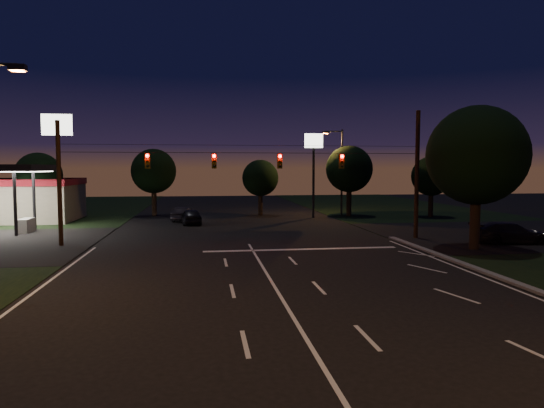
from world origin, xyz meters
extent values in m
plane|color=black|center=(0.00, 0.00, 0.00)|extent=(140.00, 140.00, 0.00)
cube|color=black|center=(20.00, 16.00, 0.00)|extent=(20.00, 16.00, 0.02)
cube|color=silver|center=(0.00, -6.00, 0.01)|extent=(0.14, 40.00, 0.01)
cube|color=silver|center=(3.00, 11.50, 0.01)|extent=(12.00, 0.50, 0.01)
cylinder|color=black|center=(12.00, 15.00, 0.00)|extent=(0.30, 0.30, 9.00)
cylinder|color=black|center=(-12.00, 15.00, 0.00)|extent=(0.28, 0.28, 8.00)
cylinder|color=black|center=(0.00, 15.00, 6.00)|extent=(24.00, 0.03, 0.03)
cylinder|color=black|center=(0.00, 15.00, 6.50)|extent=(24.00, 0.02, 0.02)
cube|color=#3F3307|center=(-6.50, 15.00, 5.45)|extent=(0.32, 0.26, 1.00)
sphere|color=#FF0705|center=(-6.50, 14.84, 5.78)|extent=(0.22, 0.22, 0.22)
sphere|color=black|center=(-6.50, 14.84, 5.45)|extent=(0.20, 0.20, 0.20)
sphere|color=black|center=(-6.50, 14.84, 5.12)|extent=(0.20, 0.20, 0.20)
cube|color=#3F3307|center=(-2.20, 15.00, 5.45)|extent=(0.32, 0.26, 1.00)
sphere|color=#FF0705|center=(-2.20, 14.84, 5.78)|extent=(0.22, 0.22, 0.22)
sphere|color=black|center=(-2.20, 14.84, 5.45)|extent=(0.20, 0.20, 0.20)
sphere|color=black|center=(-2.20, 14.84, 5.12)|extent=(0.20, 0.20, 0.20)
cube|color=#3F3307|center=(2.20, 15.00, 5.45)|extent=(0.32, 0.26, 1.00)
sphere|color=#FF0705|center=(2.20, 14.84, 5.78)|extent=(0.22, 0.22, 0.22)
sphere|color=black|center=(2.20, 14.84, 5.45)|extent=(0.20, 0.20, 0.20)
sphere|color=black|center=(2.20, 14.84, 5.12)|extent=(0.20, 0.20, 0.20)
cube|color=#3F3307|center=(6.50, 15.00, 5.45)|extent=(0.32, 0.26, 1.00)
sphere|color=#FF0705|center=(6.50, 14.84, 5.78)|extent=(0.22, 0.22, 0.22)
sphere|color=black|center=(6.50, 14.84, 5.45)|extent=(0.20, 0.20, 0.20)
sphere|color=black|center=(6.50, 14.84, 5.12)|extent=(0.20, 0.20, 0.20)
cube|color=gray|center=(-16.50, 22.00, 0.55)|extent=(0.80, 2.00, 1.10)
cylinder|color=black|center=(-16.50, 20.00, 2.40)|extent=(0.24, 0.24, 4.80)
cylinder|color=black|center=(-16.50, 24.00, 2.40)|extent=(0.24, 0.24, 4.80)
cylinder|color=black|center=(-14.00, 22.00, 3.75)|extent=(0.24, 0.24, 7.50)
cube|color=white|center=(-14.00, 22.00, 8.30)|extent=(2.20, 0.30, 1.60)
cylinder|color=black|center=(8.00, 30.00, 3.50)|extent=(0.24, 0.24, 7.00)
cube|color=white|center=(8.00, 30.00, 7.70)|extent=(1.80, 0.30, 1.40)
cube|color=black|center=(-9.70, 2.00, 8.70)|extent=(0.60, 0.35, 0.22)
cube|color=orange|center=(-9.70, 2.00, 8.58)|extent=(0.45, 0.25, 0.04)
cylinder|color=black|center=(11.50, 32.00, 4.50)|extent=(0.20, 0.20, 9.00)
cylinder|color=black|center=(10.60, 32.00, 8.80)|extent=(1.80, 0.12, 0.12)
cube|color=black|center=(9.70, 32.00, 8.70)|extent=(0.60, 0.35, 0.22)
cube|color=orange|center=(9.70, 32.00, 8.58)|extent=(0.45, 0.25, 0.04)
cylinder|color=black|center=(13.50, 10.00, 2.00)|extent=(0.60, 0.60, 4.00)
sphere|color=black|center=(13.50, 10.00, 5.76)|extent=(6.00, 6.00, 6.00)
sphere|color=black|center=(14.10, 10.45, 5.58)|extent=(4.50, 4.50, 4.50)
sphere|color=black|center=(12.90, 10.30, 5.62)|extent=(4.20, 4.20, 4.20)
cylinder|color=black|center=(-18.00, 30.00, 1.50)|extent=(0.49, 0.49, 3.00)
sphere|color=black|center=(-18.00, 30.00, 4.32)|extent=(4.20, 4.20, 4.20)
sphere|color=black|center=(-17.58, 30.32, 4.19)|extent=(3.15, 3.15, 3.15)
sphere|color=black|center=(-18.42, 30.21, 4.23)|extent=(2.94, 2.94, 2.94)
cylinder|color=black|center=(-8.00, 34.00, 1.62)|extent=(0.52, 0.52, 3.25)
sphere|color=black|center=(-8.00, 34.00, 4.68)|extent=(4.60, 4.60, 4.60)
sphere|color=black|center=(-7.54, 34.34, 4.54)|extent=(3.45, 3.45, 3.45)
sphere|color=black|center=(-8.46, 34.23, 4.58)|extent=(3.22, 3.22, 3.22)
cylinder|color=black|center=(3.00, 33.00, 1.38)|extent=(0.47, 0.47, 2.75)
sphere|color=black|center=(3.00, 33.00, 3.96)|extent=(3.80, 3.80, 3.80)
sphere|color=black|center=(3.38, 33.28, 3.85)|extent=(2.85, 2.85, 2.85)
sphere|color=black|center=(2.62, 33.19, 3.87)|extent=(2.66, 2.66, 2.66)
cylinder|color=black|center=(12.00, 31.00, 1.70)|extent=(0.53, 0.53, 3.40)
sphere|color=black|center=(12.00, 31.00, 4.90)|extent=(4.80, 4.80, 4.80)
sphere|color=black|center=(12.48, 31.36, 4.75)|extent=(3.60, 3.60, 3.60)
sphere|color=black|center=(11.52, 31.24, 4.79)|extent=(3.36, 3.36, 3.36)
cylinder|color=black|center=(20.00, 29.00, 1.45)|extent=(0.48, 0.48, 2.90)
sphere|color=black|center=(20.00, 29.00, 4.18)|extent=(4.00, 4.00, 4.00)
sphere|color=black|center=(20.40, 29.30, 4.06)|extent=(3.00, 3.00, 3.00)
sphere|color=black|center=(19.60, 29.20, 4.09)|extent=(2.80, 2.80, 2.80)
imported|color=black|center=(-4.05, 26.12, 0.69)|extent=(2.18, 4.25, 1.39)
imported|color=black|center=(-4.79, 28.92, 0.64)|extent=(2.35, 4.11, 1.28)
imported|color=black|center=(17.07, 11.77, 0.71)|extent=(5.09, 2.57, 1.42)
camera|label=1|loc=(-2.93, -17.39, 4.98)|focal=32.00mm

